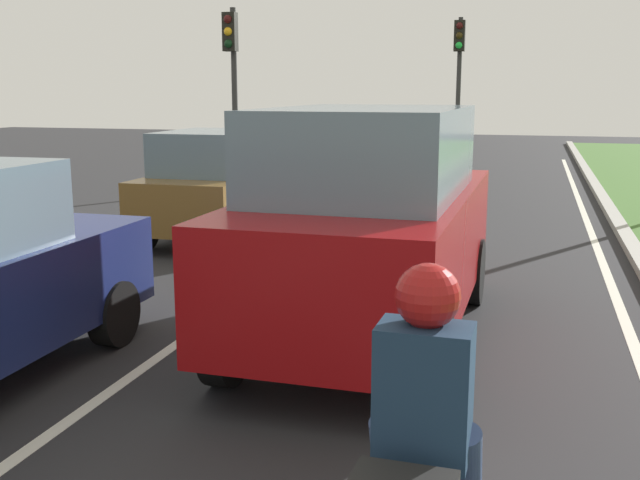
% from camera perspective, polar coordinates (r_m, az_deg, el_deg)
% --- Properties ---
extents(ground_plane, '(60.00, 60.00, 0.00)m').
position_cam_1_polar(ground_plane, '(12.20, 3.43, -0.16)').
color(ground_plane, '#262628').
extents(lane_line_center, '(0.12, 32.00, 0.01)m').
position_cam_1_polar(lane_line_center, '(12.37, 0.27, 0.03)').
color(lane_line_center, silver).
rests_on(lane_line_center, ground).
extents(lane_line_right_edge, '(0.12, 32.00, 0.01)m').
position_cam_1_polar(lane_line_right_edge, '(11.98, 20.50, -1.09)').
color(lane_line_right_edge, silver).
rests_on(lane_line_right_edge, ground).
extents(curb_right, '(0.24, 48.00, 0.12)m').
position_cam_1_polar(curb_right, '(12.02, 22.89, -0.94)').
color(curb_right, '#9E9B93').
rests_on(curb_right, ground).
extents(car_suv_ahead, '(2.03, 4.53, 2.28)m').
position_cam_1_polar(car_suv_ahead, '(7.28, 3.76, 1.24)').
color(car_suv_ahead, maroon).
rests_on(car_suv_ahead, ground).
extents(car_hatchback_far, '(1.75, 3.71, 1.78)m').
position_cam_1_polar(car_hatchback_far, '(12.57, -7.69, 4.17)').
color(car_hatchback_far, brown).
rests_on(car_hatchback_far, ground).
extents(rider_person, '(0.51, 0.41, 1.16)m').
position_cam_1_polar(rider_person, '(3.31, 7.98, -11.09)').
color(rider_person, '#192D47').
rests_on(rider_person, ground).
extents(traffic_light_overhead_left, '(0.32, 0.50, 4.35)m').
position_cam_1_polar(traffic_light_overhead_left, '(18.64, -6.70, 13.08)').
color(traffic_light_overhead_left, '#2D2D2D').
rests_on(traffic_light_overhead_left, ground).
extents(traffic_light_far_median, '(0.32, 0.50, 4.54)m').
position_cam_1_polar(traffic_light_far_median, '(23.54, 10.51, 12.96)').
color(traffic_light_far_median, '#2D2D2D').
rests_on(traffic_light_far_median, ground).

